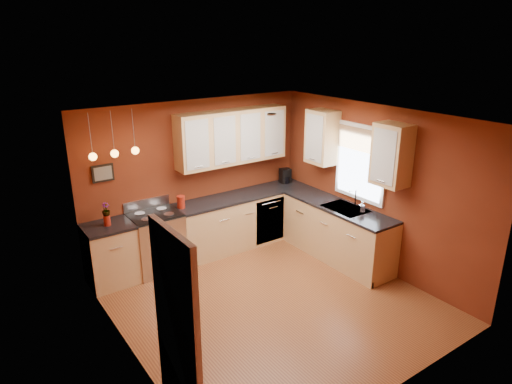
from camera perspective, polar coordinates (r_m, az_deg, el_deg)
floor at (r=6.65m, az=1.89°, el=-13.48°), size 4.20×4.20×0.00m
ceiling at (r=5.68m, az=2.17°, el=9.17°), size 4.00×4.20×0.02m
wall_back at (r=7.72m, az=-7.38°, el=1.82°), size 4.00×0.02×2.60m
wall_front at (r=4.71m, az=17.82°, el=-10.87°), size 4.00×0.02×2.60m
wall_left at (r=5.20m, az=-16.07°, el=-7.74°), size 0.02×4.20×2.60m
wall_right at (r=7.35m, az=14.59°, el=0.44°), size 0.02×4.20×2.60m
base_cabinets_back_left at (r=7.21m, az=-17.68°, el=-7.57°), size 0.70×0.60×0.90m
base_cabinets_back_right at (r=8.12m, az=-1.57°, el=-3.53°), size 2.54×0.60×0.90m
base_cabinets_right at (r=7.73m, az=10.08°, el=-5.06°), size 0.60×2.10×0.90m
counter_back_left at (r=7.02m, az=-18.07°, el=-4.14°), size 0.70×0.62×0.04m
counter_back_right at (r=7.95m, az=-1.60°, el=-0.41°), size 2.54×0.62×0.04m
counter_right at (r=7.55m, az=10.29°, el=-1.80°), size 0.62×2.10×0.04m
gas_range at (r=7.41m, az=-12.33°, el=-6.06°), size 0.76×0.64×1.11m
dishwasher_front at (r=8.09m, az=1.76°, el=-3.60°), size 0.60×0.02×0.80m
sink at (r=7.46m, az=11.11°, el=-2.17°), size 0.50×0.70×0.33m
window at (r=7.41m, az=12.96°, el=3.86°), size 0.06×1.02×1.22m
door_left_wall at (r=4.38m, az=-9.79°, el=-16.95°), size 0.12×0.82×2.05m
upper_cabinets_back at (r=7.70m, az=-3.00°, el=6.90°), size 2.00×0.35×0.90m
upper_cabinets_right at (r=7.25m, az=12.17°, el=5.73°), size 0.35×1.95×0.90m
wall_picture at (r=7.06m, az=-18.60°, el=2.25°), size 0.32×0.03×0.26m
pendant_lights at (r=6.69m, az=-17.27°, el=4.68°), size 0.71×0.11×0.66m
red_canister at (r=7.38m, az=-9.36°, el=-1.23°), size 0.13×0.13×0.20m
red_vase at (r=6.98m, az=-18.12°, el=-3.39°), size 0.10×0.10×0.16m
flowers at (r=6.92m, az=-18.26°, el=-2.13°), size 0.15×0.15×0.21m
coffee_maker at (r=8.54m, az=3.70°, el=1.99°), size 0.21×0.21×0.27m
soap_pump at (r=7.29m, az=13.07°, el=-1.83°), size 0.11×0.11×0.18m
dish_towel at (r=7.16m, az=-10.26°, el=-6.48°), size 0.20×0.01×0.27m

